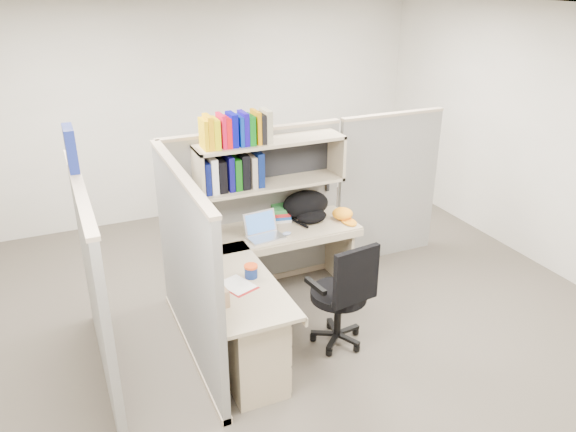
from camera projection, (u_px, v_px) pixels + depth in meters
name	position (u px, v px, depth m)	size (l,w,h in m)	color
ground	(291.00, 328.00, 5.08)	(6.00, 6.00, 0.00)	#39342C
room_shell	(292.00, 157.00, 4.42)	(6.00, 6.00, 6.00)	#B6B2A4
cubicle	(233.00, 225.00, 4.95)	(3.79, 1.84, 1.95)	slate
desk	(260.00, 314.00, 4.51)	(1.74, 1.75, 0.73)	gray
laptop	(265.00, 227.00, 5.07)	(0.32, 0.32, 0.23)	silver
backpack	(308.00, 207.00, 5.44)	(0.47, 0.36, 0.28)	black
orange_cap	(342.00, 214.00, 5.49)	(0.20, 0.24, 0.11)	orange
snack_canister	(251.00, 271.00, 4.45)	(0.11, 0.11, 0.11)	navy
tissue_box	(218.00, 293.00, 4.05)	(0.13, 0.13, 0.21)	tan
mouse	(287.00, 233.00, 5.17)	(0.08, 0.06, 0.03)	#8392BA
paper_cup	(259.00, 218.00, 5.40)	(0.08, 0.08, 0.11)	silver
book_stack	(280.00, 212.00, 5.50)	(0.19, 0.25, 0.12)	slate
loose_paper	(237.00, 285.00, 4.36)	(0.20, 0.26, 0.00)	white
task_chair	(341.00, 310.00, 4.71)	(0.55, 0.51, 1.00)	black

